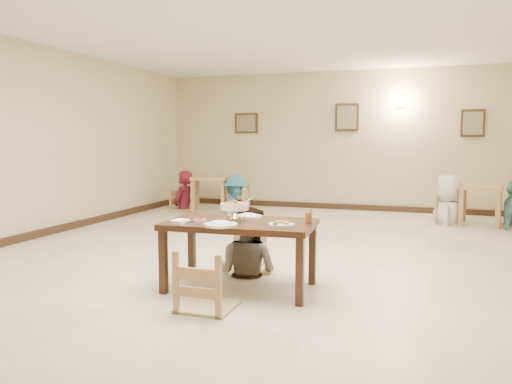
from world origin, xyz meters
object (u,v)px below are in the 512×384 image
(chair_far, at_px, (251,231))
(chair_near, at_px, (207,252))
(main_diner, at_px, (247,206))
(bg_diner_a, at_px, (183,171))
(curry_warmer, at_px, (235,207))
(bg_chair_lr, at_px, (236,188))
(main_table, at_px, (240,229))
(bg_chair_ll, at_px, (184,187))
(bg_diner_c, at_px, (450,175))
(bg_diner_b, at_px, (236,175))
(bg_chair_rl, at_px, (449,197))
(bg_table_left, at_px, (210,183))
(drink_glass, at_px, (308,217))
(bg_table_right, at_px, (481,193))

(chair_far, height_order, chair_near, chair_near)
(main_diner, height_order, bg_diner_a, bg_diner_a)
(curry_warmer, xyz_separation_m, bg_chair_lr, (-1.90, 4.97, -0.33))
(chair_far, distance_m, bg_chair_lr, 4.62)
(main_table, bearing_deg, bg_diner_a, 119.34)
(curry_warmer, height_order, bg_chair_ll, bg_chair_ll)
(bg_diner_c, bearing_deg, curry_warmer, -17.09)
(bg_diner_a, bearing_deg, bg_diner_b, 90.12)
(bg_chair_rl, distance_m, bg_diner_c, 0.40)
(bg_table_left, bearing_deg, bg_diner_a, 177.45)
(bg_diner_b, bearing_deg, chair_near, -169.44)
(drink_glass, bearing_deg, bg_table_right, 67.39)
(chair_near, xyz_separation_m, bg_table_right, (2.80, 5.65, 0.05))
(chair_near, relative_size, curry_warmer, 3.25)
(bg_diner_a, relative_size, bg_diner_b, 1.06)
(main_table, relative_size, main_diner, 0.99)
(bg_table_left, xyz_separation_m, bg_table_right, (5.31, -0.04, -0.04))
(curry_warmer, bearing_deg, bg_chair_rl, 65.79)
(chair_far, bearing_deg, bg_diner_c, 39.80)
(chair_near, height_order, bg_table_left, chair_near)
(bg_table_left, bearing_deg, bg_table_right, -0.48)
(bg_diner_c, bearing_deg, main_table, -16.61)
(bg_table_left, relative_size, bg_table_right, 1.15)
(main_diner, bearing_deg, curry_warmer, 107.74)
(chair_near, distance_m, curry_warmer, 0.72)
(main_diner, height_order, bg_table_left, main_diner)
(bg_chair_ll, bearing_deg, bg_diner_c, -81.66)
(chair_far, height_order, bg_table_right, chair_far)
(chair_near, bearing_deg, bg_chair_rl, -111.81)
(main_diner, xyz_separation_m, bg_diner_b, (-1.81, 4.37, 0.03))
(chair_near, bearing_deg, bg_chair_lr, -71.44)
(bg_chair_ll, distance_m, bg_diner_a, 0.36)
(main_diner, relative_size, bg_chair_rl, 1.61)
(drink_glass, bearing_deg, bg_chair_ll, 128.11)
(chair_near, xyz_separation_m, main_diner, (-0.07, 1.24, 0.26))
(chair_far, distance_m, bg_chair_ll, 5.33)
(bg_table_right, height_order, bg_diner_a, bg_diner_a)
(chair_far, relative_size, bg_diner_b, 0.58)
(chair_far, xyz_separation_m, bg_diner_a, (-3.08, 4.36, 0.39))
(bg_diner_c, bearing_deg, bg_chair_lr, -82.60)
(main_diner, height_order, curry_warmer, main_diner)
(chair_near, bearing_deg, bg_diner_b, -71.44)
(bg_diner_c, bearing_deg, bg_chair_ll, -83.80)
(curry_warmer, relative_size, bg_diner_a, 0.19)
(bg_chair_rl, bearing_deg, bg_table_right, -84.49)
(main_table, bearing_deg, curry_warmer, -172.29)
(main_table, bearing_deg, bg_chair_lr, 108.40)
(main_diner, xyz_separation_m, bg_diner_a, (-3.08, 4.48, 0.08))
(curry_warmer, xyz_separation_m, bg_table_right, (2.78, 5.01, -0.28))
(drink_glass, bearing_deg, main_diner, 149.12)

